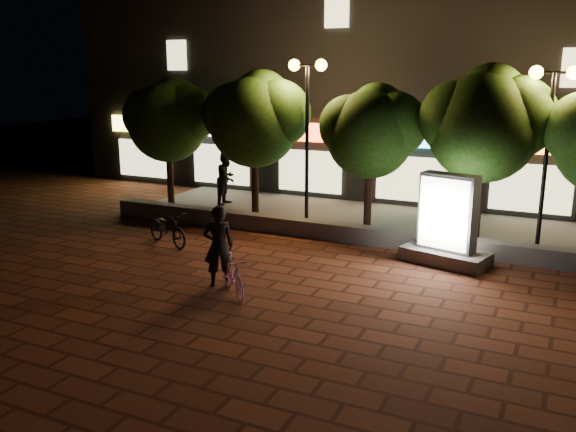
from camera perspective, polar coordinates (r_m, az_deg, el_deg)
The scene contains 15 objects.
ground at distance 14.59m, azimuth -1.03°, elevation -6.19°, with size 80.00×80.00×0.00m, color brown.
retaining_wall at distance 18.02m, azimuth 4.61°, elevation -1.48°, with size 16.00×0.45×0.50m, color slate.
sidewalk at distance 20.36m, azimuth 7.09°, elevation -0.36°, with size 16.00×5.00×0.08m, color slate.
building_block at distance 26.00m, azimuth 12.06°, elevation 13.55°, with size 28.00×8.12×11.30m.
tree_far_left at distance 22.08m, azimuth -11.14°, elevation 9.16°, with size 3.36×2.80×4.63m.
tree_left at distance 20.20m, azimuth -3.01°, elevation 9.42°, with size 3.60×3.00×4.89m.
tree_mid at distance 18.67m, azimuth 7.99°, elevation 8.24°, with size 3.24×2.70×4.50m.
tree_right at distance 17.94m, azimuth 18.26°, elevation 8.58°, with size 3.72×3.10×5.07m.
street_lamp_left at distance 19.08m, azimuth 1.84°, elevation 10.92°, with size 1.26×0.36×5.18m.
street_lamp_right at distance 17.53m, azimuth 23.61°, elevation 9.10°, with size 1.26×0.36×4.98m.
ad_kiosk at distance 16.17m, azimuth 14.81°, elevation -1.09°, with size 2.40×1.62×2.38m.
scooter_pink at distance 13.64m, azimuth -5.20°, elevation -5.63°, with size 0.44×1.54×0.93m, color #E18EC4.
rider at distance 14.11m, azimuth -6.58°, elevation -2.85°, with size 0.71×0.46×1.94m, color black.
scooter_parked at distance 17.74m, azimuth -11.34°, elevation -1.12°, with size 0.66×1.90×1.00m, color black.
pedestrian at distance 22.31m, azimuth -5.83°, elevation 3.59°, with size 0.94×0.74×1.94m, color black.
Camera 1 is at (6.09, -12.28, 5.00)m, focal length 37.58 mm.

